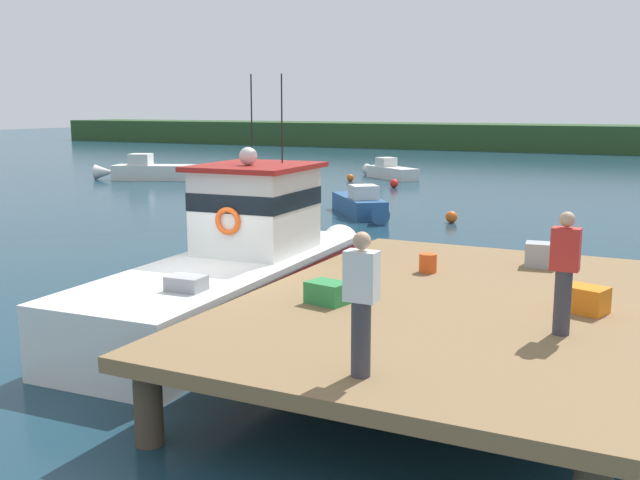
# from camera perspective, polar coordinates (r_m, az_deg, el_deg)

# --- Properties ---
(ground_plane) EXTENTS (200.00, 200.00, 0.00)m
(ground_plane) POSITION_cam_1_polar(r_m,az_deg,el_deg) (14.17, -9.37, -6.98)
(ground_plane) COLOR #193847
(dock) EXTENTS (6.00, 9.00, 1.20)m
(dock) POSITION_cam_1_polar(r_m,az_deg,el_deg) (11.82, 9.86, -5.07)
(dock) COLOR #4C3D2D
(dock) RESTS_ON ground
(main_fishing_boat) EXTENTS (2.90, 9.87, 4.80)m
(main_fishing_boat) POSITION_cam_1_polar(r_m,az_deg,el_deg) (14.87, -6.00, -2.06)
(main_fishing_boat) COLOR white
(main_fishing_boat) RESTS_ON ground
(crate_stack_near_edge) EXTENTS (0.70, 0.60, 0.38)m
(crate_stack_near_edge) POSITION_cam_1_polar(r_m,az_deg,el_deg) (11.50, 19.63, -4.31)
(crate_stack_near_edge) COLOR orange
(crate_stack_near_edge) RESTS_ON dock
(crate_stack_mid_dock) EXTENTS (0.65, 0.51, 0.45)m
(crate_stack_mid_dock) POSITION_cam_1_polar(r_m,az_deg,el_deg) (14.46, 16.64, -1.10)
(crate_stack_mid_dock) COLOR #9E9EA3
(crate_stack_mid_dock) RESTS_ON dock
(crate_single_by_cleat) EXTENTS (0.67, 0.55, 0.33)m
(crate_single_by_cleat) POSITION_cam_1_polar(r_m,az_deg,el_deg) (11.32, 0.59, -4.05)
(crate_single_by_cleat) COLOR #2D8442
(crate_single_by_cleat) RESTS_ON dock
(bait_bucket) EXTENTS (0.32, 0.32, 0.34)m
(bait_bucket) POSITION_cam_1_polar(r_m,az_deg,el_deg) (13.55, 8.26, -1.75)
(bait_bucket) COLOR #E04C19
(bait_bucket) RESTS_ON dock
(deckhand_by_the_boat) EXTENTS (0.36, 0.22, 1.63)m
(deckhand_by_the_boat) POSITION_cam_1_polar(r_m,az_deg,el_deg) (10.16, 18.20, -2.23)
(deckhand_by_the_boat) COLOR #383842
(deckhand_by_the_boat) RESTS_ON dock
(deckhand_further_back) EXTENTS (0.36, 0.22, 1.63)m
(deckhand_further_back) POSITION_cam_1_polar(r_m,az_deg,el_deg) (8.17, 3.18, -4.70)
(deckhand_further_back) COLOR #383842
(deckhand_further_back) RESTS_ON dock
(moored_boat_off_the_point) EXTENTS (3.72, 4.28, 1.21)m
(moored_boat_off_the_point) POSITION_cam_1_polar(r_m,az_deg,el_deg) (28.60, 3.17, 2.70)
(moored_boat_off_the_point) COLOR #285184
(moored_boat_off_the_point) RESTS_ON ground
(moored_boat_far_left) EXTENTS (4.33, 3.48, 1.19)m
(moored_boat_far_left) POSITION_cam_1_polar(r_m,az_deg,el_deg) (43.55, 5.31, 5.26)
(moored_boat_far_left) COLOR silver
(moored_boat_far_left) RESTS_ON ground
(moored_boat_near_channel) EXTENTS (5.81, 3.25, 1.48)m
(moored_boat_near_channel) POSITION_cam_1_polar(r_m,az_deg,el_deg) (43.58, -13.04, 5.18)
(moored_boat_near_channel) COLOR silver
(moored_boat_near_channel) RESTS_ON ground
(mooring_buoy_outer) EXTENTS (0.43, 0.43, 0.43)m
(mooring_buoy_outer) POSITION_cam_1_polar(r_m,az_deg,el_deg) (27.24, 10.03, 1.75)
(mooring_buoy_outer) COLOR #EA5B19
(mooring_buoy_outer) RESTS_ON ground
(mooring_buoy_spare_mooring) EXTENTS (0.41, 0.41, 0.41)m
(mooring_buoy_spare_mooring) POSITION_cam_1_polar(r_m,az_deg,el_deg) (41.65, 2.33, 4.79)
(mooring_buoy_spare_mooring) COLOR #EA5B19
(mooring_buoy_spare_mooring) RESTS_ON ground
(mooring_buoy_inshore) EXTENTS (0.41, 0.41, 0.41)m
(mooring_buoy_inshore) POSITION_cam_1_polar(r_m,az_deg,el_deg) (21.14, 4.03, -0.57)
(mooring_buoy_inshore) COLOR red
(mooring_buoy_inshore) RESTS_ON ground
(mooring_buoy_channel_marker) EXTENTS (0.45, 0.45, 0.45)m
(mooring_buoy_channel_marker) POSITION_cam_1_polar(r_m,az_deg,el_deg) (38.52, 5.69, 4.33)
(mooring_buoy_channel_marker) COLOR red
(mooring_buoy_channel_marker) RESTS_ON ground
(far_shoreline) EXTENTS (120.00, 8.00, 2.40)m
(far_shoreline) POSITION_cam_1_polar(r_m,az_deg,el_deg) (73.46, 20.16, 7.32)
(far_shoreline) COLOR #284723
(far_shoreline) RESTS_ON ground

